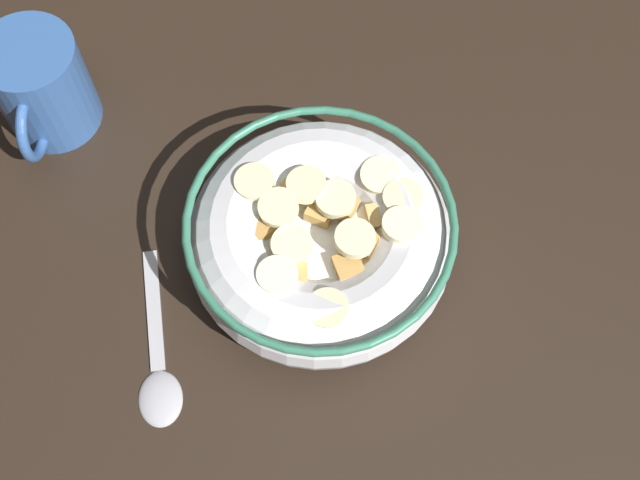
# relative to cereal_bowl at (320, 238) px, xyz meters

# --- Properties ---
(ground_plane) EXTENTS (1.25, 1.25, 0.02)m
(ground_plane) POSITION_rel_cereal_bowl_xyz_m (-0.00, -0.00, -0.04)
(ground_plane) COLOR black
(cereal_bowl) EXTENTS (0.18, 0.18, 0.06)m
(cereal_bowl) POSITION_rel_cereal_bowl_xyz_m (0.00, 0.00, 0.00)
(cereal_bowl) COLOR silver
(cereal_bowl) RESTS_ON ground_plane
(spoon) EXTENTS (0.13, 0.04, 0.01)m
(spoon) POSITION_rel_cereal_bowl_xyz_m (0.09, -0.11, -0.03)
(spoon) COLOR #A5A5AD
(spoon) RESTS_ON ground_plane
(coffee_mug) EXTENTS (0.10, 0.07, 0.08)m
(coffee_mug) POSITION_rel_cereal_bowl_xyz_m (-0.11, -0.21, 0.01)
(coffee_mug) COLOR #335999
(coffee_mug) RESTS_ON ground_plane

